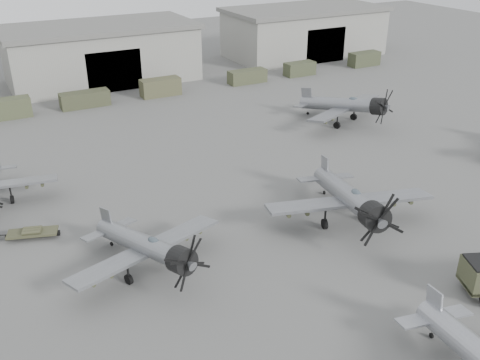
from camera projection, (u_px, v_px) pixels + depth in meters
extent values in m
plane|color=#545452|center=(352.00, 301.00, 35.82)|extent=(220.00, 220.00, 0.00)
cube|color=gray|center=(101.00, 55.00, 83.25)|extent=(28.00, 14.00, 8.00)
cube|color=#62615D|center=(98.00, 27.00, 81.34)|extent=(29.00, 14.80, 0.70)
cube|color=black|center=(114.00, 71.00, 78.29)|extent=(8.12, 0.40, 6.00)
cube|color=gray|center=(304.00, 33.00, 99.31)|extent=(28.00, 14.00, 8.00)
cube|color=#62615D|center=(305.00, 9.00, 97.40)|extent=(29.00, 14.80, 0.70)
cube|color=black|center=(325.00, 46.00, 94.35)|extent=(8.12, 0.40, 6.00)
cube|color=#43482F|center=(4.00, 109.00, 68.15)|extent=(6.49, 2.20, 2.52)
cube|color=#3B3E28|center=(85.00, 99.00, 72.57)|extent=(6.55, 2.20, 2.10)
cube|color=#48492F|center=(161.00, 87.00, 77.08)|extent=(5.74, 2.20, 2.50)
cube|color=#40442D|center=(247.00, 76.00, 83.23)|extent=(6.05, 2.20, 2.04)
cube|color=#3C422B|center=(300.00, 69.00, 87.34)|extent=(5.08, 2.20, 2.14)
cube|color=#3B402A|center=(364.00, 59.00, 92.99)|extent=(5.57, 2.20, 2.38)
cube|color=#9D9FA6|center=(434.00, 303.00, 31.86)|extent=(0.46, 1.69, 2.04)
cylinder|color=black|center=(431.00, 336.00, 32.58)|extent=(0.19, 0.35, 0.33)
cylinder|color=gray|center=(142.00, 243.00, 38.25)|extent=(4.41, 10.22, 3.02)
cylinder|color=black|center=(182.00, 261.00, 35.06)|extent=(2.20, 2.00, 2.01)
cube|color=gray|center=(147.00, 249.00, 37.99)|extent=(12.17, 5.60, 0.54)
cube|color=gray|center=(107.00, 219.00, 41.06)|extent=(0.59, 1.57, 1.93)
ellipsoid|color=#3F4C54|center=(154.00, 241.00, 36.89)|extent=(0.90, 1.28, 0.54)
cylinder|color=black|center=(129.00, 279.00, 37.38)|extent=(0.49, 0.82, 0.77)
cylinder|color=black|center=(170.00, 258.00, 39.72)|extent=(0.49, 0.82, 0.77)
cylinder|color=black|center=(112.00, 244.00, 41.82)|extent=(0.20, 0.33, 0.31)
cylinder|color=gray|center=(347.00, 195.00, 44.36)|extent=(4.84, 11.77, 3.47)
cylinder|color=black|center=(375.00, 217.00, 39.41)|extent=(2.51, 2.27, 2.31)
cube|color=gray|center=(349.00, 201.00, 43.90)|extent=(14.00, 6.17, 0.62)
cube|color=gray|center=(325.00, 167.00, 48.86)|extent=(0.64, 1.81, 2.21)
ellipsoid|color=#3F4C54|center=(356.00, 194.00, 42.36)|extent=(1.01, 1.46, 0.62)
cylinder|color=black|center=(325.00, 224.00, 44.08)|extent=(0.54, 0.94, 0.89)
cylinder|color=black|center=(372.00, 219.00, 44.87)|extent=(0.54, 0.94, 0.89)
cylinder|color=black|center=(324.00, 193.00, 49.64)|extent=(0.23, 0.38, 0.35)
cylinder|color=black|center=(12.00, 200.00, 48.05)|extent=(0.39, 0.79, 0.76)
cylinder|color=gray|center=(341.00, 104.00, 66.30)|extent=(5.71, 11.22, 3.37)
cylinder|color=black|center=(379.00, 106.00, 63.00)|extent=(2.53, 2.34, 2.24)
cube|color=gray|center=(345.00, 107.00, 66.04)|extent=(13.39, 7.17, 0.60)
cube|color=gray|center=(307.00, 95.00, 69.17)|extent=(0.78, 1.71, 2.15)
ellipsoid|color=#3F4C54|center=(354.00, 99.00, 64.87)|extent=(1.08, 1.44, 0.60)
cylinder|color=black|center=(337.00, 125.00, 65.27)|extent=(0.60, 0.91, 0.86)
cylinder|color=black|center=(354.00, 117.00, 68.07)|extent=(0.60, 0.91, 0.86)
cylinder|color=black|center=(308.00, 113.00, 70.02)|extent=(0.25, 0.37, 0.34)
cube|color=#40432B|center=(478.00, 274.00, 35.75)|extent=(2.50, 2.88, 1.79)
cube|color=#3E3F29|center=(32.00, 232.00, 42.75)|extent=(4.11, 2.53, 0.18)
cylinder|color=black|center=(33.00, 235.00, 42.86)|extent=(1.59, 0.89, 0.45)
cylinder|color=#3E3F29|center=(32.00, 230.00, 42.66)|extent=(1.45, 0.74, 0.33)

